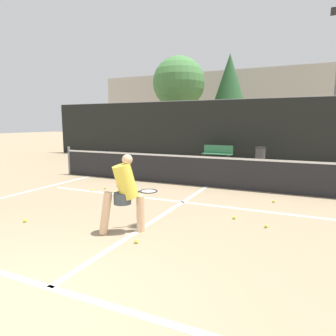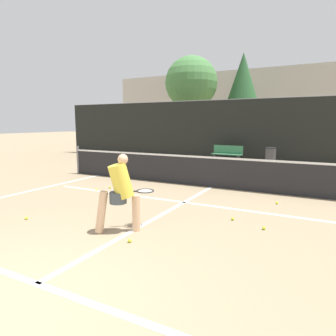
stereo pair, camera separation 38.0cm
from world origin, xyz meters
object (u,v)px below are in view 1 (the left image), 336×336
object	(u,v)px
player_practicing	(125,191)
trash_bin	(260,156)
parked_car	(183,144)
courtside_bench	(217,153)

from	to	relation	value
player_practicing	trash_bin	bearing A→B (deg)	46.86
parked_car	courtside_bench	bearing A→B (deg)	-48.49
courtside_bench	trash_bin	xyz separation A→B (m)	(2.09, -0.24, -0.03)
player_practicing	parked_car	world-z (taller)	player_practicing
trash_bin	parked_car	distance (m)	6.70
player_practicing	parked_car	xyz separation A→B (m)	(-4.36, 13.84, -0.17)
courtside_bench	player_practicing	bearing A→B (deg)	-80.09
player_practicing	courtside_bench	distance (m)	10.16
courtside_bench	trash_bin	bearing A→B (deg)	-2.57
courtside_bench	trash_bin	world-z (taller)	trash_bin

